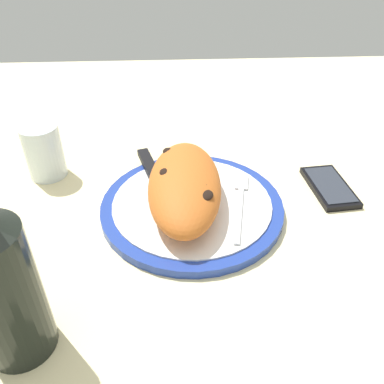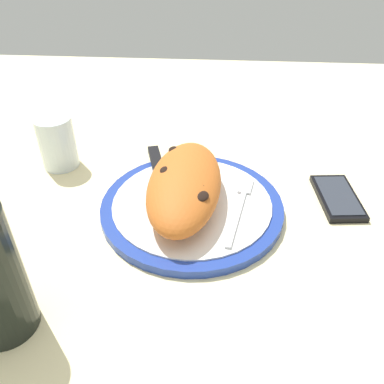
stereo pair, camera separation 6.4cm
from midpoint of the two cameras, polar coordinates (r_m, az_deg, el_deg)
The scene contains 8 objects.
ground_plane at distance 67.55cm, azimuth -2.73°, elevation -3.69°, with size 150.00×150.00×3.00cm, color beige.
plate at distance 66.05cm, azimuth -2.78°, elevation -2.13°, with size 29.85×29.85×1.77cm.
calzone at distance 63.48cm, azimuth -3.96°, elevation 0.83°, with size 24.88×12.55×6.65cm.
fork at distance 65.55cm, azimuth 4.09°, elevation -1.30°, with size 17.38×4.97×0.40cm.
knife at distance 71.61cm, azimuth -8.06°, elevation 2.38°, with size 23.43×8.43×1.20cm.
smartphone at distance 73.87cm, azimuth 16.62°, elevation 0.62°, with size 12.82×7.50×1.16cm.
water_glass at distance 78.63cm, azimuth -22.43°, elevation 4.85°, with size 6.71×6.71×9.90cm.
wine_bottle at distance 47.68cm, azimuth -29.28°, elevation -11.72°, with size 7.77×7.77×25.30cm.
Camera 1 is at (-51.47, 2.73, 42.29)cm, focal length 37.56 mm.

